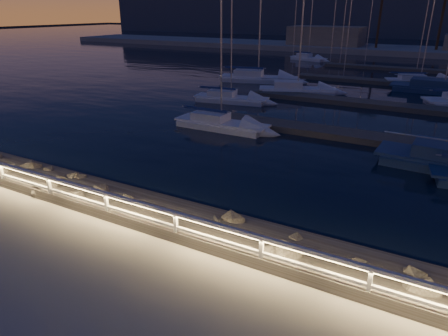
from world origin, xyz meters
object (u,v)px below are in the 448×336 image
(guard_rail, at_px, (229,235))
(sailboat_f, at_px, (229,98))
(sailboat_l, at_px, (441,88))
(sailboat_b, at_px, (219,123))
(sailboat_j, at_px, (256,77))
(sailboat_m, at_px, (307,58))
(sailboat_k, at_px, (418,80))
(sailboat_e, at_px, (296,89))

(guard_rail, xyz_separation_m, sailboat_f, (-11.69, 21.68, -0.98))
(sailboat_f, height_order, sailboat_l, sailboat_l)
(sailboat_b, relative_size, sailboat_f, 1.02)
(sailboat_f, bearing_deg, sailboat_j, 93.63)
(sailboat_f, relative_size, sailboat_l, 0.68)
(sailboat_j, xyz_separation_m, sailboat_l, (18.50, 2.80, -0.01))
(sailboat_b, height_order, sailboat_j, sailboat_j)
(sailboat_b, distance_m, sailboat_j, 19.42)
(sailboat_f, bearing_deg, sailboat_m, 87.60)
(sailboat_k, relative_size, sailboat_l, 0.74)
(guard_rail, height_order, sailboat_e, sailboat_e)
(sailboat_e, height_order, sailboat_f, sailboat_e)
(sailboat_k, bearing_deg, guard_rail, -114.45)
(sailboat_e, relative_size, sailboat_l, 0.77)
(sailboat_l, bearing_deg, guard_rail, -95.20)
(sailboat_b, height_order, sailboat_k, sailboat_k)
(sailboat_b, distance_m, sailboat_k, 27.84)
(sailboat_b, height_order, sailboat_e, sailboat_e)
(sailboat_f, bearing_deg, sailboat_b, -75.21)
(guard_rail, bearing_deg, sailboat_m, 105.69)
(sailboat_j, bearing_deg, sailboat_m, 79.64)
(sailboat_b, relative_size, sailboat_j, 0.77)
(guard_rail, distance_m, sailboat_b, 16.31)
(sailboat_b, distance_m, sailboat_m, 41.67)
(guard_rail, xyz_separation_m, sailboat_k, (2.05, 39.83, -0.98))
(sailboat_e, distance_m, sailboat_m, 28.09)
(guard_rail, relative_size, sailboat_l, 2.71)
(sailboat_b, bearing_deg, sailboat_l, 59.04)
(sailboat_b, distance_m, sailboat_l, 24.85)
(guard_rail, distance_m, sailboat_e, 29.11)
(sailboat_b, bearing_deg, sailboat_k, 67.97)
(sailboat_j, height_order, sailboat_k, sailboat_j)
(sailboat_e, relative_size, sailboat_m, 1.20)
(sailboat_b, relative_size, sailboat_k, 0.94)
(sailboat_e, bearing_deg, sailboat_k, 26.95)
(sailboat_e, bearing_deg, guard_rail, -97.52)
(guard_rail, relative_size, sailboat_f, 4.00)
(guard_rail, relative_size, sailboat_k, 3.65)
(guard_rail, distance_m, sailboat_m, 57.19)
(sailboat_e, height_order, sailboat_l, sailboat_l)
(sailboat_e, height_order, sailboat_k, sailboat_e)
(sailboat_f, xyz_separation_m, sailboat_j, (-2.40, 10.86, 0.08))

